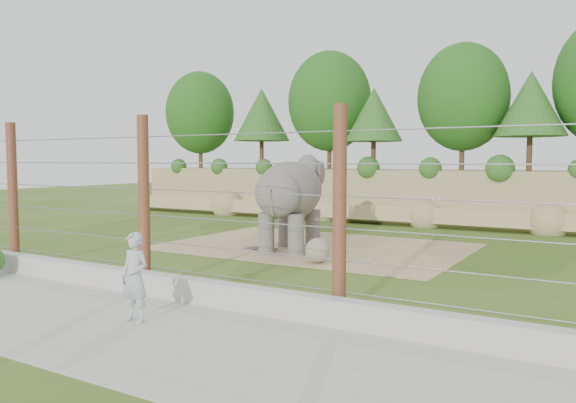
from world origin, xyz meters
The scene contains 10 objects.
ground centered at (0.00, 0.00, 0.00)m, with size 90.00×90.00×0.00m, color #365715.
back_embankment centered at (0.59, 12.68, 3.97)m, with size 30.00×5.52×8.77m.
dirt_patch centered at (0.50, 3.00, 0.01)m, with size 10.00×7.00×0.02m, color #9D7E5C.
drain_grate centered at (-0.74, 1.47, 0.04)m, with size 1.00×0.60×0.03m, color #262628.
elephant centered at (0.24, 1.75, 1.54)m, with size 1.63×3.80×3.07m, color #67615C, non-canonical shape.
stone_ball centered at (2.04, 0.25, 0.38)m, with size 0.72×0.72×0.72m, color gray.
retaining_wall centered at (0.00, -5.00, 0.25)m, with size 26.00×0.35×0.50m, color beige.
walkway centered at (0.00, -7.00, 0.01)m, with size 26.00×4.00×0.01m, color beige.
barrier_fence centered at (0.00, -4.50, 2.00)m, with size 20.26×0.26×4.00m.
zookeeper centered at (1.94, -6.68, 0.84)m, with size 0.60×0.40×1.65m, color silver.
Camera 1 is at (9.50, -13.89, 2.96)m, focal length 35.00 mm.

